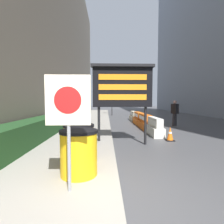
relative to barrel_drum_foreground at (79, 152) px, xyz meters
name	(u,v)px	position (x,y,z in m)	size (l,w,h in m)	color
ground_plane	(121,201)	(0.82, -0.75, -0.62)	(120.00, 120.00, 0.00)	#474749
sidewalk_left	(10,199)	(-1.00, -0.75, -0.54)	(3.64, 56.00, 0.15)	gray
hedge_strip	(29,132)	(-2.22, 2.80, -0.06)	(0.90, 6.98, 0.82)	#1E421E
barrel_drum_foreground	(79,152)	(0.00, 0.00, 0.00)	(0.78, 0.78, 0.94)	yellow
barrel_drum_middle	(79,143)	(-0.13, 0.85, 0.00)	(0.78, 0.78, 0.94)	yellow
warning_sign	(68,108)	(-0.06, -0.66, 0.93)	(0.74, 0.08, 1.95)	gray
message_board	(122,87)	(1.18, 3.08, 1.60)	(2.36, 0.36, 3.04)	black
jersey_barrier_white	(155,127)	(2.95, 4.87, -0.23)	(0.53, 1.67, 0.88)	silver
jersey_barrier_orange_far	(145,122)	(2.95, 7.07, -0.23)	(0.59, 2.12, 0.88)	orange
jersey_barrier_orange_near	(139,119)	(2.95, 9.18, -0.23)	(0.61, 1.78, 0.88)	orange
jersey_barrier_cream	(134,117)	(2.95, 11.40, -0.26)	(0.58, 1.90, 0.81)	beige
traffic_cone_near	(170,134)	(3.26, 3.66, -0.33)	(0.33, 0.33, 0.60)	black
traffic_light_near_curb	(112,92)	(1.24, 17.08, 2.17)	(0.28, 0.45, 3.83)	#2D2D30
pedestrian_worker	(175,111)	(5.22, 8.12, 0.40)	(0.44, 0.53, 1.73)	#333338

